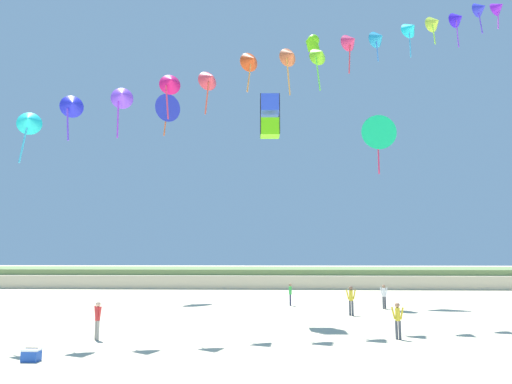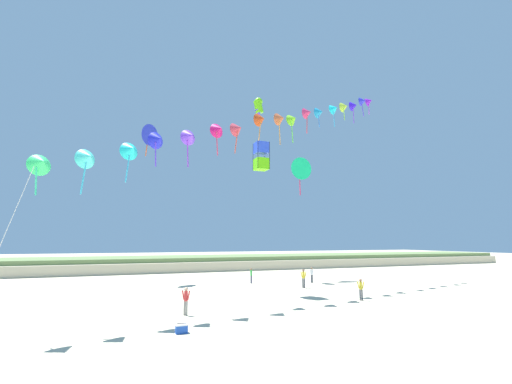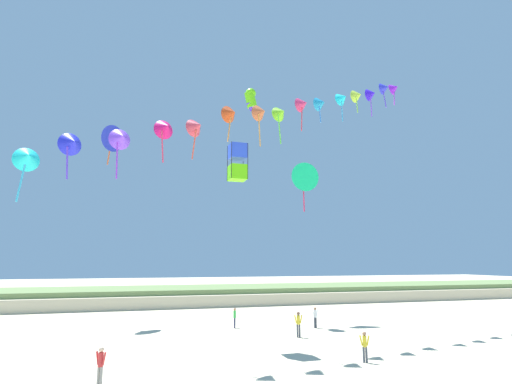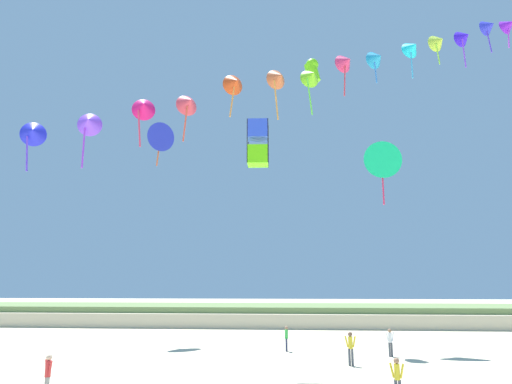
{
  "view_description": "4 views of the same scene",
  "coord_description": "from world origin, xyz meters",
  "px_view_note": "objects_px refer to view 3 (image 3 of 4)",
  "views": [
    {
      "loc": [
        1.95,
        -14.38,
        3.75
      ],
      "look_at": [
        0.97,
        10.77,
        7.1
      ],
      "focal_mm": 32.0,
      "sensor_mm": 36.0,
      "label": 1
    },
    {
      "loc": [
        -9.13,
        -15.6,
        4.39
      ],
      "look_at": [
        1.15,
        12.13,
        8.62
      ],
      "focal_mm": 24.0,
      "sensor_mm": 36.0,
      "label": 2
    },
    {
      "loc": [
        -4.18,
        -13.5,
        5.28
      ],
      "look_at": [
        2.45,
        10.18,
        9.54
      ],
      "focal_mm": 28.0,
      "sensor_mm": 36.0,
      "label": 3
    },
    {
      "loc": [
        3.54,
        -11.87,
        4.29
      ],
      "look_at": [
        1.83,
        10.0,
        8.69
      ],
      "focal_mm": 32.0,
      "sensor_mm": 36.0,
      "label": 4
    }
  ],
  "objects_px": {
    "large_kite_low_lead": "(110,139)",
    "person_mid_center": "(298,322)",
    "person_near_right": "(365,345)",
    "large_kite_high_solo": "(237,162)",
    "large_kite_mid_trail": "(251,99)",
    "person_far_right": "(315,316)",
    "person_near_left": "(235,316)",
    "person_far_left": "(100,364)",
    "large_kite_outer_drift": "(303,178)"
  },
  "relations": [
    {
      "from": "large_kite_low_lead",
      "to": "person_mid_center",
      "type": "bearing_deg",
      "value": -37.16
    },
    {
      "from": "person_near_right",
      "to": "large_kite_low_lead",
      "type": "bearing_deg",
      "value": 129.3
    },
    {
      "from": "person_near_right",
      "to": "large_kite_high_solo",
      "type": "xyz_separation_m",
      "value": [
        -5.61,
        6.07,
        11.03
      ]
    },
    {
      "from": "large_kite_mid_trail",
      "to": "person_far_right",
      "type": "bearing_deg",
      "value": -54.97
    },
    {
      "from": "person_near_left",
      "to": "person_mid_center",
      "type": "height_order",
      "value": "person_mid_center"
    },
    {
      "from": "person_far_right",
      "to": "large_kite_low_lead",
      "type": "bearing_deg",
      "value": 156.27
    },
    {
      "from": "person_mid_center",
      "to": "large_kite_low_lead",
      "type": "xyz_separation_m",
      "value": [
        -14.24,
        10.79,
        15.53
      ]
    },
    {
      "from": "person_mid_center",
      "to": "person_far_left",
      "type": "distance_m",
      "value": 14.79
    },
    {
      "from": "person_near_left",
      "to": "person_far_left",
      "type": "xyz_separation_m",
      "value": [
        -8.83,
        -13.2,
        0.04
      ]
    },
    {
      "from": "person_far_left",
      "to": "large_kite_outer_drift",
      "type": "bearing_deg",
      "value": 44.25
    },
    {
      "from": "person_mid_center",
      "to": "large_kite_outer_drift",
      "type": "height_order",
      "value": "large_kite_outer_drift"
    },
    {
      "from": "person_near_left",
      "to": "large_kite_mid_trail",
      "type": "relative_size",
      "value": 0.64
    },
    {
      "from": "person_mid_center",
      "to": "person_far_right",
      "type": "relative_size",
      "value": 1.08
    },
    {
      "from": "person_mid_center",
      "to": "large_kite_outer_drift",
      "type": "relative_size",
      "value": 0.37
    },
    {
      "from": "large_kite_low_lead",
      "to": "person_far_right",
      "type": "bearing_deg",
      "value": -23.73
    },
    {
      "from": "large_kite_low_lead",
      "to": "large_kite_outer_drift",
      "type": "xyz_separation_m",
      "value": [
        17.91,
        -3.43,
        -3.4
      ]
    },
    {
      "from": "person_near_left",
      "to": "person_far_right",
      "type": "relative_size",
      "value": 0.97
    },
    {
      "from": "person_far_left",
      "to": "large_kite_low_lead",
      "type": "xyz_separation_m",
      "value": [
        -1.93,
        18.99,
        15.59
      ]
    },
    {
      "from": "person_far_right",
      "to": "large_kite_high_solo",
      "type": "bearing_deg",
      "value": -147.71
    },
    {
      "from": "person_far_left",
      "to": "large_kite_outer_drift",
      "type": "relative_size",
      "value": 0.35
    },
    {
      "from": "large_kite_mid_trail",
      "to": "large_kite_outer_drift",
      "type": "xyz_separation_m",
      "value": [
        4.83,
        -1.54,
        -8.02
      ]
    },
    {
      "from": "person_near_left",
      "to": "person_near_right",
      "type": "xyz_separation_m",
      "value": [
        4.25,
        -12.55,
        0.01
      ]
    },
    {
      "from": "large_kite_mid_trail",
      "to": "large_kite_high_solo",
      "type": "bearing_deg",
      "value": -109.5
    },
    {
      "from": "person_near_right",
      "to": "large_kite_outer_drift",
      "type": "bearing_deg",
      "value": 79.0
    },
    {
      "from": "large_kite_low_lead",
      "to": "large_kite_high_solo",
      "type": "bearing_deg",
      "value": -52.54
    },
    {
      "from": "person_far_left",
      "to": "large_kite_mid_trail",
      "type": "bearing_deg",
      "value": 56.9
    },
    {
      "from": "large_kite_mid_trail",
      "to": "large_kite_outer_drift",
      "type": "distance_m",
      "value": 9.49
    },
    {
      "from": "person_mid_center",
      "to": "person_far_left",
      "type": "bearing_deg",
      "value": -146.33
    },
    {
      "from": "large_kite_outer_drift",
      "to": "person_near_left",
      "type": "bearing_deg",
      "value": -161.68
    },
    {
      "from": "large_kite_mid_trail",
      "to": "large_kite_high_solo",
      "type": "relative_size",
      "value": 0.97
    },
    {
      "from": "person_far_right",
      "to": "large_kite_outer_drift",
      "type": "bearing_deg",
      "value": 77.28
    },
    {
      "from": "large_kite_mid_trail",
      "to": "person_mid_center",
      "type": "bearing_deg",
      "value": -82.58
    },
    {
      "from": "large_kite_high_solo",
      "to": "large_kite_outer_drift",
      "type": "distance_m",
      "value": 12.33
    },
    {
      "from": "person_near_left",
      "to": "large_kite_high_solo",
      "type": "height_order",
      "value": "large_kite_high_solo"
    },
    {
      "from": "person_near_left",
      "to": "large_kite_mid_trail",
      "type": "height_order",
      "value": "large_kite_mid_trail"
    },
    {
      "from": "person_near_left",
      "to": "large_kite_low_lead",
      "type": "height_order",
      "value": "large_kite_low_lead"
    },
    {
      "from": "person_near_right",
      "to": "large_kite_mid_trail",
      "type": "distance_m",
      "value": 26.16
    },
    {
      "from": "person_near_left",
      "to": "large_kite_high_solo",
      "type": "xyz_separation_m",
      "value": [
        -1.36,
        -6.48,
        11.04
      ]
    },
    {
      "from": "person_mid_center",
      "to": "person_far_right",
      "type": "distance_m",
      "value": 4.32
    },
    {
      "from": "person_near_right",
      "to": "large_kite_low_lead",
      "type": "distance_m",
      "value": 28.39
    },
    {
      "from": "person_far_left",
      "to": "person_far_right",
      "type": "height_order",
      "value": "person_far_left"
    },
    {
      "from": "person_near_right",
      "to": "large_kite_high_solo",
      "type": "height_order",
      "value": "large_kite_high_solo"
    },
    {
      "from": "person_far_right",
      "to": "large_kite_outer_drift",
      "type": "xyz_separation_m",
      "value": [
        0.91,
        4.05,
        12.21
      ]
    },
    {
      "from": "person_far_right",
      "to": "large_kite_high_solo",
      "type": "relative_size",
      "value": 0.64
    },
    {
      "from": "person_far_right",
      "to": "large_kite_mid_trail",
      "type": "distance_m",
      "value": 21.35
    },
    {
      "from": "person_far_right",
      "to": "large_kite_mid_trail",
      "type": "bearing_deg",
      "value": 125.03
    },
    {
      "from": "large_kite_low_lead",
      "to": "large_kite_mid_trail",
      "type": "relative_size",
      "value": 1.55
    },
    {
      "from": "large_kite_high_solo",
      "to": "large_kite_low_lead",
      "type": "bearing_deg",
      "value": 127.46
    },
    {
      "from": "large_kite_low_lead",
      "to": "large_kite_outer_drift",
      "type": "height_order",
      "value": "large_kite_low_lead"
    },
    {
      "from": "person_near_left",
      "to": "large_kite_low_lead",
      "type": "bearing_deg",
      "value": 151.71
    }
  ]
}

